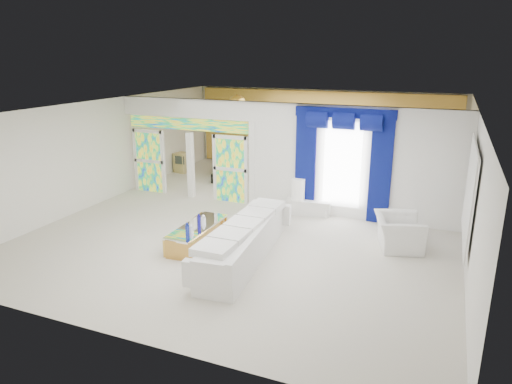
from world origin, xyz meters
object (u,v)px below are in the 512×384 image
at_px(console_table, 308,207).
at_px(grand_piano, 245,161).
at_px(coffee_table, 197,235).
at_px(armchair, 398,232).
at_px(white_sofa, 245,243).

xyz_separation_m(console_table, grand_piano, (-3.46, 3.54, 0.27)).
height_order(coffee_table, console_table, coffee_table).
bearing_deg(grand_piano, armchair, -32.85).
height_order(white_sofa, armchair, armchair).
distance_m(console_table, grand_piano, 4.96).
bearing_deg(console_table, armchair, -29.31).
xyz_separation_m(console_table, armchair, (2.54, -1.43, 0.17)).
height_order(console_table, armchair, armchair).
bearing_deg(white_sofa, armchair, 26.73).
bearing_deg(coffee_table, grand_piano, 104.25).
distance_m(coffee_table, grand_piano, 6.75).
bearing_deg(console_table, coffee_table, -120.95).
distance_m(white_sofa, armchair, 3.53).
relative_size(white_sofa, grand_piano, 2.04).
distance_m(console_table, armchair, 2.92).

